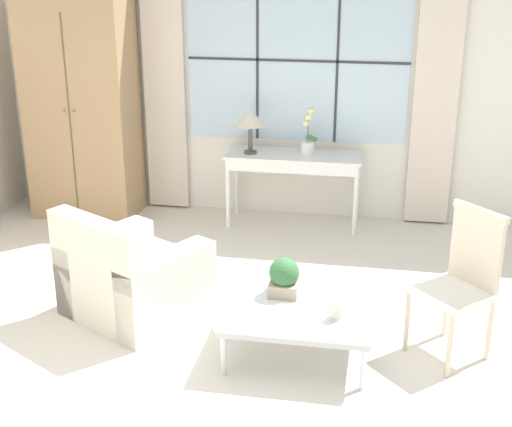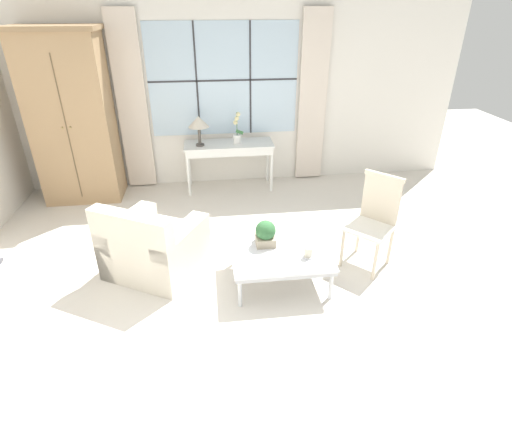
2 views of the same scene
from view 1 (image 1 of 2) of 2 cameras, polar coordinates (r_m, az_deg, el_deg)
name	(u,v)px [view 1 (image 1 of 2)]	position (r m, az deg, el deg)	size (l,w,h in m)	color
ground_plane	(236,370)	(4.80, -1.62, -12.39)	(14.00, 14.00, 0.00)	silver
wall_back_windowed	(297,79)	(7.11, 3.31, 10.72)	(7.20, 0.14, 2.80)	silver
armoire	(82,101)	(7.35, -13.78, 8.75)	(1.11, 0.66, 2.34)	tan
console_table	(294,162)	(6.96, 3.06, 4.13)	(1.32, 0.49, 0.72)	white
table_lamp	(250,119)	(6.86, -0.47, 7.57)	(0.30, 0.30, 0.43)	#4C4742
potted_orchid	(308,138)	(6.88, 4.17, 6.03)	(0.16, 0.12, 0.46)	white
armchair_upholstered	(132,280)	(5.42, -9.86, -5.23)	(1.17, 1.16, 0.84)	beige
side_chair_wooden	(463,274)	(4.92, 16.26, -4.71)	(0.62, 0.62, 1.02)	white
coffee_table	(299,311)	(4.82, 3.49, -7.82)	(0.99, 0.80, 0.36)	silver
potted_plant_small	(284,277)	(4.89, 2.27, -5.10)	(0.21, 0.21, 0.27)	tan
pillar_candle	(337,312)	(4.64, 6.47, -7.85)	(0.11, 0.11, 0.12)	silver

